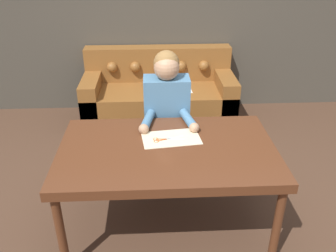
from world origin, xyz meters
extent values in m
plane|color=#4C3323|center=(0.00, 0.00, 0.00)|extent=(16.00, 16.00, 0.00)
cube|color=#474238|center=(0.00, 2.30, 1.30)|extent=(8.00, 0.06, 2.60)
cube|color=#562D19|center=(-0.06, -0.01, 0.69)|extent=(1.57, 0.96, 0.07)
cylinder|color=#562D19|center=(-0.79, -0.43, 0.33)|extent=(0.06, 0.06, 0.65)
cylinder|color=#562D19|center=(0.66, -0.43, 0.33)|extent=(0.06, 0.06, 0.65)
cylinder|color=#562D19|center=(-0.79, 0.41, 0.33)|extent=(0.06, 0.06, 0.65)
cylinder|color=#562D19|center=(0.66, 0.41, 0.33)|extent=(0.06, 0.06, 0.65)
cube|color=brown|center=(-0.07, 1.84, 0.22)|extent=(1.82, 0.81, 0.44)
cube|color=brown|center=(-0.07, 2.14, 0.65)|extent=(1.82, 0.22, 0.42)
cube|color=brown|center=(-0.88, 1.84, 0.30)|extent=(0.20, 0.81, 0.60)
cube|color=brown|center=(0.73, 1.84, 0.30)|extent=(0.20, 0.81, 0.60)
sphere|color=brown|center=(-0.64, 2.01, 0.65)|extent=(0.13, 0.13, 0.13)
sphere|color=brown|center=(-0.36, 2.01, 0.65)|extent=(0.13, 0.13, 0.13)
sphere|color=brown|center=(-0.07, 2.01, 0.65)|extent=(0.13, 0.13, 0.13)
sphere|color=brown|center=(0.21, 2.01, 0.65)|extent=(0.13, 0.13, 0.13)
sphere|color=brown|center=(0.49, 2.01, 0.65)|extent=(0.13, 0.13, 0.13)
cube|color=white|center=(0.18, 1.74, 0.44)|extent=(0.27, 0.21, 0.00)
cylinder|color=#33281E|center=(-0.04, 0.61, 0.22)|extent=(0.28, 0.28, 0.44)
cube|color=teal|center=(-0.04, 0.61, 0.73)|extent=(0.39, 0.22, 0.58)
sphere|color=tan|center=(-0.04, 0.59, 1.12)|extent=(0.21, 0.21, 0.21)
sphere|color=olive|center=(-0.04, 0.62, 1.15)|extent=(0.22, 0.22, 0.22)
cylinder|color=teal|center=(-0.20, 0.36, 0.76)|extent=(0.13, 0.30, 0.07)
sphere|color=tan|center=(-0.24, 0.21, 0.76)|extent=(0.08, 0.08, 0.08)
cylinder|color=teal|center=(0.13, 0.36, 0.76)|extent=(0.13, 0.30, 0.07)
sphere|color=tan|center=(0.16, 0.21, 0.76)|extent=(0.08, 0.08, 0.08)
cube|color=beige|center=(-0.03, 0.12, 0.72)|extent=(0.46, 0.30, 0.00)
cube|color=silver|center=(0.00, 0.12, 0.72)|extent=(0.13, 0.05, 0.00)
cube|color=#D1511E|center=(-0.10, 0.09, 0.72)|extent=(0.08, 0.04, 0.00)
torus|color=#D1511E|center=(-0.14, 0.08, 0.72)|extent=(0.04, 0.04, 0.01)
cube|color=silver|center=(0.01, 0.10, 0.72)|extent=(0.13, 0.02, 0.00)
cube|color=#D1511E|center=(-0.10, 0.10, 0.72)|extent=(0.09, 0.01, 0.00)
torus|color=#D1511E|center=(-0.14, 0.11, 0.72)|extent=(0.04, 0.04, 0.01)
cylinder|color=silver|center=(-0.06, 0.10, 0.72)|extent=(0.01, 0.01, 0.01)
camera|label=1|loc=(-0.17, -2.20, 2.07)|focal=38.00mm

